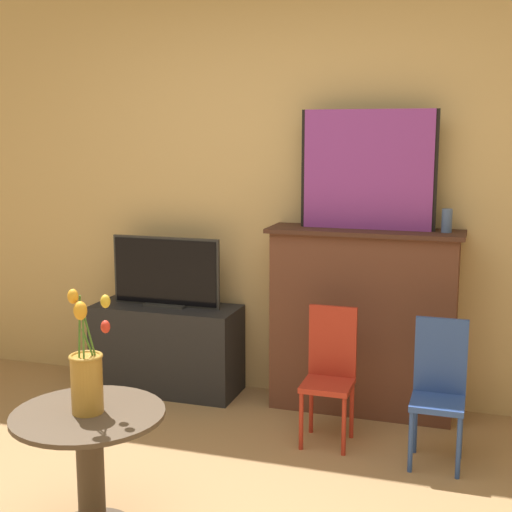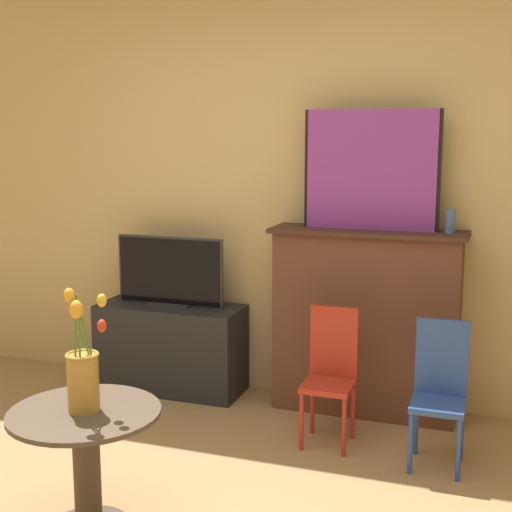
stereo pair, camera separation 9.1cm
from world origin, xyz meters
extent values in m
cube|color=tan|center=(0.00, 2.13, 1.35)|extent=(8.00, 0.06, 2.70)
cube|color=brown|center=(0.45, 1.94, 0.55)|extent=(1.07, 0.31, 1.11)
cube|color=#43271C|center=(0.45, 1.93, 1.09)|extent=(1.13, 0.35, 0.02)
cube|color=black|center=(0.46, 1.96, 1.45)|extent=(0.78, 0.02, 0.69)
cube|color=purple|center=(0.46, 1.94, 1.45)|extent=(0.74, 0.02, 0.69)
cylinder|color=#4C6699|center=(0.91, 1.94, 1.17)|extent=(0.06, 0.06, 0.13)
cube|color=#232326|center=(-0.81, 1.89, 0.28)|extent=(0.94, 0.38, 0.56)
cube|color=#2D2D2D|center=(-0.81, 1.89, 0.57)|extent=(0.28, 0.12, 0.01)
cube|color=#2D2D2D|center=(-0.81, 1.90, 0.79)|extent=(0.72, 0.02, 0.45)
cube|color=black|center=(-0.81, 1.89, 0.79)|extent=(0.69, 0.02, 0.42)
cylinder|color=#B22D1E|center=(0.24, 1.29, 0.16)|extent=(0.02, 0.02, 0.31)
cylinder|color=#B22D1E|center=(0.47, 1.29, 0.16)|extent=(0.02, 0.02, 0.31)
cylinder|color=#B22D1E|center=(0.24, 1.52, 0.16)|extent=(0.02, 0.02, 0.31)
cylinder|color=#B22D1E|center=(0.47, 1.52, 0.16)|extent=(0.02, 0.02, 0.31)
cube|color=#B22D1E|center=(0.36, 1.40, 0.33)|extent=(0.26, 0.26, 0.03)
cube|color=#B22D1E|center=(0.36, 1.52, 0.54)|extent=(0.26, 0.02, 0.39)
cylinder|color=#2D4C99|center=(0.82, 1.21, 0.16)|extent=(0.02, 0.02, 0.31)
cylinder|color=#2D4C99|center=(1.05, 1.21, 0.16)|extent=(0.02, 0.02, 0.31)
cylinder|color=#2D4C99|center=(0.82, 1.44, 0.16)|extent=(0.02, 0.02, 0.31)
cylinder|color=#2D4C99|center=(1.05, 1.44, 0.16)|extent=(0.02, 0.02, 0.31)
cube|color=#2D4C99|center=(0.93, 1.32, 0.33)|extent=(0.26, 0.26, 0.03)
cube|color=#2D4C99|center=(0.93, 1.44, 0.54)|extent=(0.26, 0.02, 0.39)
cylinder|color=#4C3D2D|center=(-0.39, 0.24, 0.26)|extent=(0.11, 0.11, 0.52)
cylinder|color=#4C3D2D|center=(-0.39, 0.24, 0.53)|extent=(0.63, 0.63, 0.02)
cylinder|color=#B78433|center=(-0.39, 0.24, 0.66)|extent=(0.13, 0.13, 0.24)
torus|color=#B78433|center=(-0.39, 0.24, 0.77)|extent=(0.14, 0.14, 0.02)
cylinder|color=#477A2D|center=(-0.39, 0.22, 0.83)|extent=(0.01, 0.03, 0.29)
ellipsoid|color=orange|center=(-0.38, 0.20, 0.98)|extent=(0.05, 0.05, 0.07)
cylinder|color=#477A2D|center=(-0.41, 0.23, 0.86)|extent=(0.02, 0.02, 0.34)
ellipsoid|color=orange|center=(-0.42, 0.21, 1.03)|extent=(0.04, 0.04, 0.06)
cylinder|color=#477A2D|center=(-0.38, 0.26, 0.84)|extent=(0.05, 0.06, 0.30)
ellipsoid|color=gold|center=(-0.33, 0.31, 0.99)|extent=(0.04, 0.04, 0.06)
cylinder|color=#477A2D|center=(-0.38, 0.26, 0.79)|extent=(0.05, 0.06, 0.20)
ellipsoid|color=red|center=(-0.33, 0.31, 0.88)|extent=(0.04, 0.04, 0.05)
camera|label=1|loc=(1.10, -2.17, 1.66)|focal=50.00mm
camera|label=2|loc=(1.19, -2.14, 1.66)|focal=50.00mm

